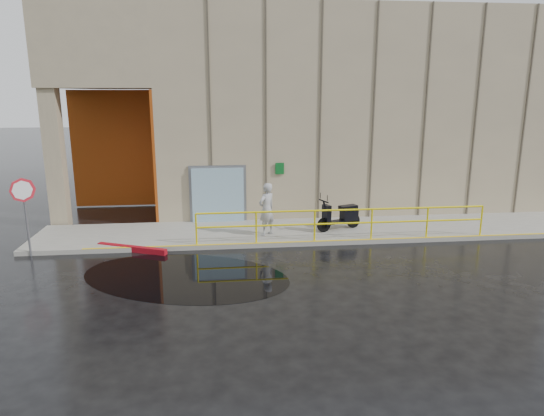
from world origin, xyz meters
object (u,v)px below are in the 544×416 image
at_px(scooter, 340,208).
at_px(person, 267,209).
at_px(red_curb, 132,249).
at_px(stop_sign, 24,199).

bearing_deg(scooter, person, 166.77).
bearing_deg(red_curb, scooter, 9.88).
distance_m(person, stop_sign, 7.42).
relative_size(person, scooter, 1.00).
xyz_separation_m(person, stop_sign, (-7.32, -1.00, 0.74)).
xyz_separation_m(scooter, stop_sign, (-9.92, -1.34, 0.86)).
bearing_deg(stop_sign, red_curb, -8.03).
height_order(person, scooter, person).
bearing_deg(red_curb, person, 11.34).
relative_size(stop_sign, red_curb, 1.01).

